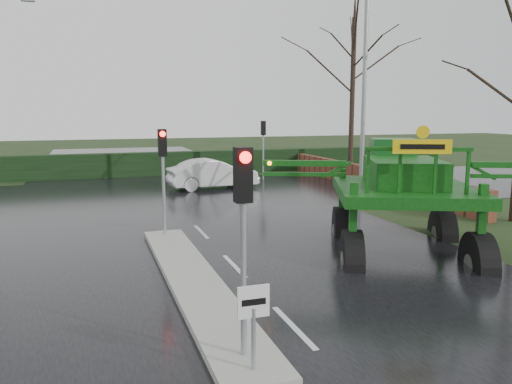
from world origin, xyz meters
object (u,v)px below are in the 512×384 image
object	(u,v)px
keep_left_sign	(253,314)
crop_sprayer	(353,182)
traffic_signal_mid	(163,159)
white_sedan	(213,189)
street_light_right	(359,68)
traffic_signal_near	(243,208)
traffic_signal_far	(263,137)

from	to	relation	value
keep_left_sign	crop_sprayer	bearing A→B (deg)	47.91
traffic_signal_mid	white_sedan	size ratio (longest dim) A/B	0.74
keep_left_sign	crop_sprayer	distance (m)	6.78
traffic_signal_mid	street_light_right	xyz separation A→B (m)	(9.49, 4.51, 3.40)
street_light_right	crop_sprayer	xyz separation A→B (m)	(-5.02, -8.54, -3.80)
white_sedan	crop_sprayer	bearing A→B (deg)	176.78
keep_left_sign	street_light_right	xyz separation A→B (m)	(9.49, 13.50, 4.93)
traffic_signal_mid	white_sedan	distance (m)	11.04
traffic_signal_near	crop_sprayer	size ratio (longest dim) A/B	0.46
keep_left_sign	traffic_signal_far	size ratio (longest dim) A/B	0.38
traffic_signal_near	street_light_right	world-z (taller)	street_light_right
street_light_right	crop_sprayer	size ratio (longest dim) A/B	1.30
traffic_signal_near	white_sedan	bearing A→B (deg)	77.62
traffic_signal_far	white_sedan	xyz separation A→B (m)	(-3.75, -2.58, -2.59)
traffic_signal_far	street_light_right	bearing A→B (deg)	101.95
keep_left_sign	traffic_signal_near	world-z (taller)	traffic_signal_near
keep_left_sign	traffic_signal_mid	xyz separation A→B (m)	(0.00, 8.99, 1.53)
keep_left_sign	traffic_signal_mid	distance (m)	9.12
street_light_right	white_sedan	xyz separation A→B (m)	(-5.45, 5.43, -5.99)
street_light_right	white_sedan	world-z (taller)	street_light_right
traffic_signal_near	street_light_right	bearing A→B (deg)	53.87
traffic_signal_mid	street_light_right	distance (m)	11.05
crop_sprayer	street_light_right	bearing A→B (deg)	82.94
traffic_signal_far	crop_sprayer	bearing A→B (deg)	78.65
keep_left_sign	traffic_signal_near	distance (m)	1.61
traffic_signal_mid	crop_sprayer	bearing A→B (deg)	-42.02
keep_left_sign	traffic_signal_near	size ratio (longest dim) A/B	0.38
traffic_signal_far	white_sedan	bearing A→B (deg)	34.52
traffic_signal_mid	traffic_signal_far	xyz separation A→B (m)	(7.80, 12.52, 0.00)
traffic_signal_mid	crop_sprayer	distance (m)	6.04
street_light_right	traffic_signal_far	bearing A→B (deg)	101.95
traffic_signal_near	street_light_right	distance (m)	16.46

